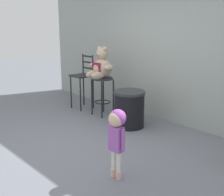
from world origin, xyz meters
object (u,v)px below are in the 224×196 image
Objects in this scene: teddy_bear at (101,66)px; child_walking at (117,129)px; bar_chair_empty at (83,78)px; bar_stool_with_teddy at (103,88)px; trash_bin at (129,109)px.

child_walking is at bearing -36.46° from teddy_bear.
bar_chair_empty reaches higher than child_walking.
bar_chair_empty reaches higher than bar_stool_with_teddy.
bar_chair_empty is (-1.59, 0.13, 0.35)m from trash_bin.
trash_bin is at bearing -6.68° from bar_stool_with_teddy.
trash_bin is at bearing -4.68° from bar_chair_empty.
child_walking reaches higher than trash_bin.
bar_stool_with_teddy is 1.18× the size of trash_bin.
teddy_bear is 1.12m from trash_bin.
bar_stool_with_teddy is 0.72m from bar_chair_empty.
child_walking is at bearing -37.02° from bar_stool_with_teddy.
teddy_bear is 0.80m from bar_chair_empty.
child_walking is 0.73× the size of bar_chair_empty.
trash_bin is 1.64m from bar_chair_empty.
trash_bin is (-1.21, 1.47, -0.30)m from child_walking.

